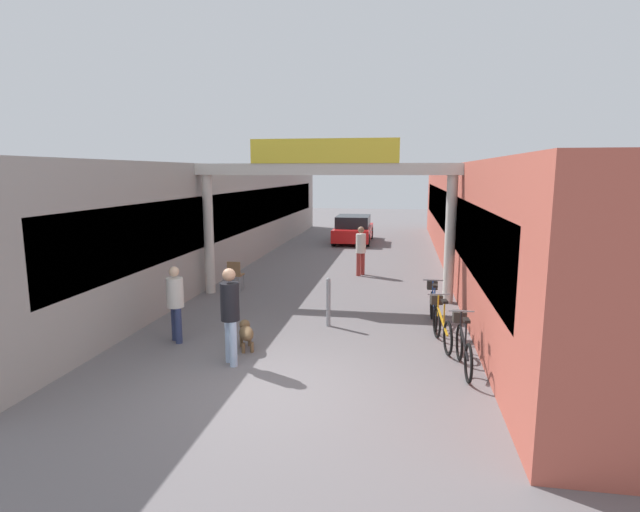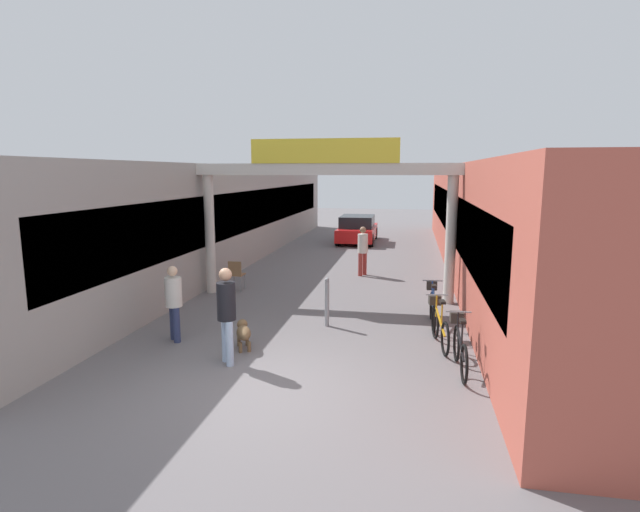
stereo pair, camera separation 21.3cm
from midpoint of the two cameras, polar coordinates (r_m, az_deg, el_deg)
The scene contains 14 objects.
ground_plane at distance 8.44m, azimuth -5.91°, elevation -14.72°, with size 80.00×80.00×0.00m, color slate.
storefront_left at distance 19.83m, azimuth -11.27°, elevation 4.75°, with size 3.00×26.00×3.70m.
storefront_right at distance 18.66m, azimuth 19.31°, elevation 4.11°, with size 3.00×26.00×3.70m.
arcade_sign_gateway at distance 13.54m, azimuth 1.02°, elevation 7.86°, with size 7.40×0.47×4.33m.
pedestrian_with_dog at distance 9.16m, azimuth -9.99°, elevation -6.00°, with size 0.48×0.48×1.78m.
pedestrian_companion at distance 10.66m, azimuth -15.83°, elevation -4.73°, with size 0.48×0.48×1.58m.
pedestrian_carrying_crate at distance 16.82m, azimuth 5.27°, elevation 0.95°, with size 0.47×0.47×1.66m.
dog_on_leash at distance 10.11m, azimuth -8.15°, elevation -8.61°, with size 0.51×0.75×0.52m.
bicycle_black_nearest at distance 9.32m, azimuth 16.30°, elevation -9.78°, with size 0.46×1.69×0.98m.
bicycle_orange_second at distance 10.46m, azimuth 14.02°, elevation -7.53°, with size 0.46×1.68×0.98m.
bicycle_blue_third at distance 11.78m, azimuth 13.25°, elevation -5.57°, with size 0.46×1.69×0.98m.
bollard_post_metal at distance 11.31m, azimuth 1.34°, elevation -5.24°, with size 0.10×0.10×1.12m.
cafe_chair_wood_nearer at distance 14.85m, azimuth -9.16°, elevation -1.89°, with size 0.41×0.41×0.89m.
parked_car_red at distance 24.86m, azimuth 4.54°, elevation 3.06°, with size 1.82×4.01×1.33m.
Camera 2 is at (2.31, -7.35, 3.47)m, focal length 28.00 mm.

